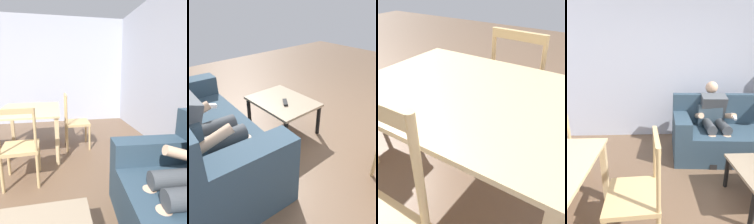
# 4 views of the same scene
# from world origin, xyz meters

# --- Properties ---
(wall_back) EXTENTS (6.90, 0.12, 2.69)m
(wall_back) POSITION_xyz_m (0.00, 2.62, 1.34)
(wall_back) COLOR #B2B7C6
(wall_back) RESTS_ON ground_plane
(couch) EXTENTS (1.98, 1.05, 0.96)m
(couch) POSITION_xyz_m (0.83, 1.75, 0.35)
(couch) COLOR #2D4251
(couch) RESTS_ON ground_plane
(person_lounging) EXTENTS (0.61, 0.96, 1.18)m
(person_lounging) POSITION_xyz_m (0.55, 1.82, 0.62)
(person_lounging) COLOR #4C5156
(person_lounging) RESTS_ON ground_plane
(dining_chair_facing_couch) EXTENTS (0.44, 0.44, 0.96)m
(dining_chair_facing_couch) POSITION_xyz_m (-0.59, 0.33, 0.46)
(dining_chair_facing_couch) COLOR tan
(dining_chair_facing_couch) RESTS_ON ground_plane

